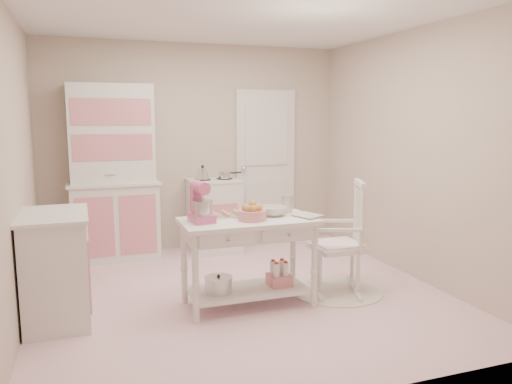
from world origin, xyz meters
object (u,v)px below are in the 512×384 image
(work_table, at_px, (249,263))
(stand_mixer, at_px, (201,203))
(stove, at_px, (214,215))
(base_cabinet, at_px, (56,267))
(rocking_chair, at_px, (337,236))
(bread_basket, at_px, (252,215))
(hutch, at_px, (113,173))

(work_table, relative_size, stand_mixer, 3.53)
(stove, xyz_separation_m, work_table, (-0.17, -1.89, -0.06))
(base_cabinet, relative_size, stand_mixer, 2.71)
(rocking_chair, xyz_separation_m, bread_basket, (-0.91, -0.12, 0.30))
(rocking_chair, height_order, stand_mixer, stand_mixer)
(rocking_chair, relative_size, bread_basket, 4.40)
(hutch, xyz_separation_m, stove, (1.20, -0.05, -0.58))
(stand_mixer, height_order, bread_basket, stand_mixer)
(hutch, distance_m, rocking_chair, 2.75)
(hutch, relative_size, stove, 2.26)
(base_cabinet, distance_m, bread_basket, 1.70)
(rocking_chair, bearing_deg, hutch, 157.18)
(bread_basket, bearing_deg, hutch, 117.76)
(hutch, height_order, rocking_chair, hutch)
(base_cabinet, distance_m, stand_mixer, 1.32)
(stand_mixer, distance_m, bread_basket, 0.46)
(stove, bearing_deg, stand_mixer, -107.68)
(stove, xyz_separation_m, stand_mixer, (-0.59, -1.87, 0.51))
(bread_basket, bearing_deg, stand_mixer, 170.96)
(stand_mixer, bearing_deg, stove, 64.85)
(base_cabinet, distance_m, rocking_chair, 2.56)
(stove, height_order, stand_mixer, stand_mixer)
(rocking_chair, bearing_deg, base_cabinet, -162.48)
(stove, distance_m, work_table, 1.89)
(hutch, bearing_deg, base_cabinet, -108.99)
(base_cabinet, bearing_deg, work_table, -7.57)
(hutch, xyz_separation_m, stand_mixer, (0.61, -1.92, -0.07))
(work_table, height_order, stand_mixer, stand_mixer)
(work_table, bearing_deg, bread_basket, -68.20)
(hutch, height_order, stove, hutch)
(base_cabinet, bearing_deg, hutch, 71.01)
(base_cabinet, height_order, bread_basket, base_cabinet)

